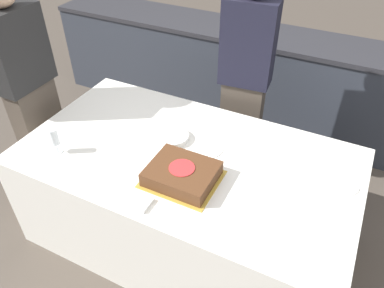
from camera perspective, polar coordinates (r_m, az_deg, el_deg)
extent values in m
plane|color=brown|center=(2.83, -0.69, -13.46)|extent=(14.00, 14.00, 0.00)
cube|color=#333842|center=(3.74, 10.92, 9.31)|extent=(4.40, 0.55, 0.88)
cube|color=#2D2D33|center=(3.54, 11.83, 15.79)|extent=(4.40, 0.58, 0.04)
cube|color=white|center=(2.54, -0.75, -8.22)|extent=(2.05, 1.14, 0.76)
cube|color=gold|center=(2.12, -1.52, -5.37)|extent=(0.41, 0.35, 0.00)
cube|color=#56331C|center=(2.09, -1.54, -4.52)|extent=(0.37, 0.31, 0.08)
cylinder|color=red|center=(2.06, -1.56, -3.64)|extent=(0.15, 0.15, 0.00)
cylinder|color=white|center=(2.39, -2.98, 1.07)|extent=(0.21, 0.21, 0.04)
cylinder|color=white|center=(2.44, -19.71, -1.09)|extent=(0.06, 0.06, 0.00)
cylinder|color=white|center=(2.43, -19.87, -0.51)|extent=(0.01, 0.01, 0.06)
cylinder|color=white|center=(2.38, -20.29, 1.04)|extent=(0.05, 0.05, 0.11)
cylinder|color=white|center=(2.32, 2.43, -0.70)|extent=(0.19, 0.19, 0.00)
cylinder|color=white|center=(2.25, 21.85, -5.66)|extent=(0.19, 0.19, 0.00)
cube|color=white|center=(2.01, -8.49, -8.64)|extent=(0.16, 0.10, 0.02)
cube|color=#4C4238|center=(3.03, 7.30, 2.04)|extent=(0.32, 0.19, 0.88)
cube|color=black|center=(2.65, 8.61, 14.97)|extent=(0.38, 0.23, 0.60)
cube|color=#4C4238|center=(3.11, -21.64, 0.94)|extent=(0.16, 0.34, 0.93)
cube|color=black|center=(2.76, -25.22, 12.98)|extent=(0.20, 0.40, 0.53)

